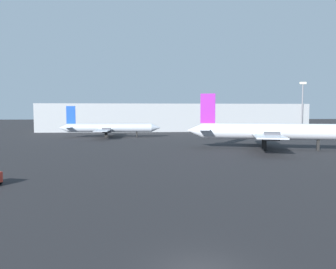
# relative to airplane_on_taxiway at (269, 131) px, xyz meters

# --- Properties ---
(airplane_on_taxiway) EXTENTS (31.94, 24.08, 10.71)m
(airplane_on_taxiway) POSITION_rel_airplane_on_taxiway_xyz_m (0.00, 0.00, 0.00)
(airplane_on_taxiway) COLOR silver
(airplane_on_taxiway) RESTS_ON ground_plane
(airplane_distant) EXTENTS (28.48, 21.79, 8.81)m
(airplane_distant) POSITION_rel_airplane_on_taxiway_xyz_m (-33.46, 31.46, -0.77)
(airplane_distant) COLOR #B2BCCC
(airplane_distant) RESTS_ON ground_plane
(light_mast_right) EXTENTS (2.40, 0.50, 18.09)m
(light_mast_right) POSITION_rel_airplane_on_taxiway_xyz_m (34.35, 52.89, 6.83)
(light_mast_right) COLOR slate
(light_mast_right) RESTS_ON ground_plane
(terminal_building) EXTENTS (99.15, 24.39, 10.16)m
(terminal_building) POSITION_rel_airplane_on_taxiway_xyz_m (-11.98, 65.98, 1.62)
(terminal_building) COLOR #999EA3
(terminal_building) RESTS_ON ground_plane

